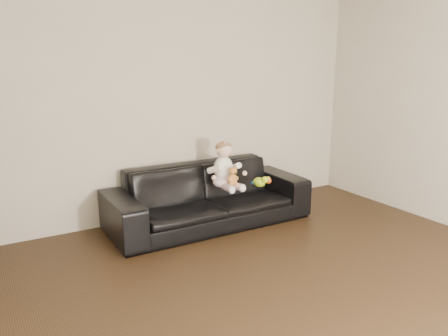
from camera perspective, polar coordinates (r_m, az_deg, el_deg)
floor at (r=3.22m, az=14.59°, el=-20.34°), size 5.50×5.50×0.00m
wall_back at (r=5.01m, az=-7.19°, el=8.20°), size 5.00×0.00×5.00m
sofa at (r=4.85m, az=-2.01°, el=-3.63°), size 2.23×0.88×0.65m
baby at (r=4.73m, az=0.09°, el=0.03°), size 0.36×0.44×0.51m
teddy_bear at (r=4.62m, az=1.16°, el=-1.11°), size 0.12×0.12×0.20m
toy_green at (r=4.83m, az=4.64°, el=-1.84°), size 0.18×0.19×0.11m
toy_rattle at (r=4.95m, az=5.80°, el=-1.66°), size 0.09×0.09×0.07m
toy_blue_disc at (r=4.96m, az=4.15°, el=-1.95°), size 0.13×0.13×0.01m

